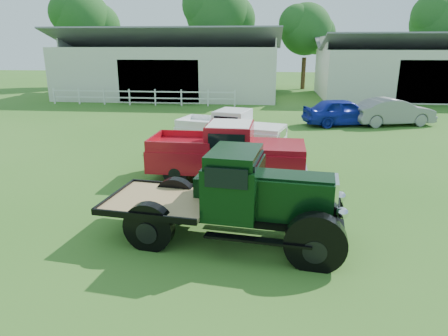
# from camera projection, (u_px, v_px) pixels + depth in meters

# --- Properties ---
(ground) EXTENTS (120.00, 120.00, 0.00)m
(ground) POSITION_uv_depth(u_px,v_px,m) (212.00, 219.00, 10.46)
(ground) COLOR #2D631B
(shed_left) EXTENTS (18.80, 10.20, 5.60)m
(shed_left) POSITION_uv_depth(u_px,v_px,m) (172.00, 64.00, 35.04)
(shed_left) COLOR silver
(shed_left) RESTS_ON ground
(shed_right) EXTENTS (16.80, 9.20, 5.20)m
(shed_right) POSITION_uv_depth(u_px,v_px,m) (417.00, 67.00, 33.93)
(shed_right) COLOR silver
(shed_right) RESTS_ON ground
(fence_rail) EXTENTS (14.20, 0.16, 1.20)m
(fence_rail) POSITION_uv_depth(u_px,v_px,m) (142.00, 97.00, 30.09)
(fence_rail) COLOR white
(fence_rail) RESTS_ON ground
(tree_a) EXTENTS (6.30, 6.30, 10.50)m
(tree_a) POSITION_uv_depth(u_px,v_px,m) (84.00, 36.00, 42.07)
(tree_a) COLOR #195617
(tree_a) RESTS_ON ground
(tree_b) EXTENTS (6.90, 6.90, 11.50)m
(tree_b) POSITION_uv_depth(u_px,v_px,m) (217.00, 31.00, 41.46)
(tree_b) COLOR #195617
(tree_b) RESTS_ON ground
(tree_c) EXTENTS (5.40, 5.40, 9.00)m
(tree_c) POSITION_uv_depth(u_px,v_px,m) (305.00, 43.00, 39.97)
(tree_c) COLOR #195617
(tree_c) RESTS_ON ground
(tree_d) EXTENTS (6.00, 6.00, 10.00)m
(tree_d) POSITION_uv_depth(u_px,v_px,m) (438.00, 38.00, 39.46)
(tree_d) COLOR #195617
(tree_d) RESTS_ON ground
(vintage_flatbed) EXTENTS (5.72, 2.85, 2.18)m
(vintage_flatbed) POSITION_uv_depth(u_px,v_px,m) (230.00, 196.00, 9.09)
(vintage_flatbed) COLOR black
(vintage_flatbed) RESTS_ON ground
(red_pickup) EXTENTS (5.41, 2.24, 1.95)m
(red_pickup) POSITION_uv_depth(u_px,v_px,m) (227.00, 151.00, 13.36)
(red_pickup) COLOR #A40F1D
(red_pickup) RESTS_ON ground
(white_pickup) EXTENTS (5.03, 3.02, 1.73)m
(white_pickup) POSITION_uv_depth(u_px,v_px,m) (230.00, 131.00, 17.02)
(white_pickup) COLOR white
(white_pickup) RESTS_ON ground
(misc_car_blue) EXTENTS (4.77, 2.83, 1.52)m
(misc_car_blue) POSITION_uv_depth(u_px,v_px,m) (343.00, 112.00, 22.48)
(misc_car_blue) COLOR #15239C
(misc_car_blue) RESTS_ON ground
(misc_car_grey) EXTENTS (4.86, 2.78, 1.52)m
(misc_car_grey) POSITION_uv_depth(u_px,v_px,m) (393.00, 112.00, 22.55)
(misc_car_grey) COLOR gray
(misc_car_grey) RESTS_ON ground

